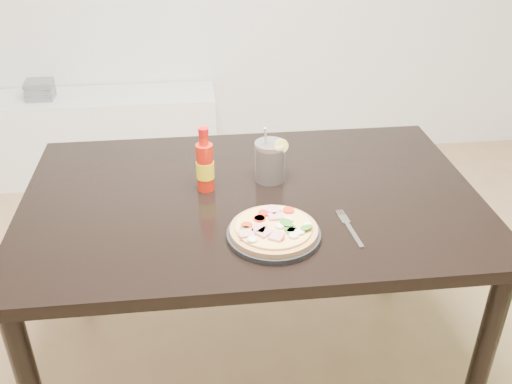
{
  "coord_description": "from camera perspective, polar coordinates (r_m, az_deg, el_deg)",
  "views": [
    {
      "loc": [
        -0.21,
        -1.03,
        1.65
      ],
      "look_at": [
        -0.05,
        0.35,
        0.83
      ],
      "focal_mm": 40.0,
      "sensor_mm": 36.0,
      "label": 1
    }
  ],
  "objects": [
    {
      "name": "cola_cup",
      "position": [
        1.81,
        1.42,
        3.0
      ],
      "size": [
        0.1,
        0.1,
        0.19
      ],
      "rotation": [
        0.0,
        0.0,
        -0.37
      ],
      "color": "black",
      "rests_on": "dining_table"
    },
    {
      "name": "cd_stack",
      "position": [
        3.37,
        -20.81,
        9.53
      ],
      "size": [
        0.14,
        0.12,
        0.1
      ],
      "color": "slate",
      "rests_on": "media_console"
    },
    {
      "name": "dining_table",
      "position": [
        1.8,
        -0.43,
        -2.56
      ],
      "size": [
        1.4,
        0.9,
        0.75
      ],
      "color": "black",
      "rests_on": "ground"
    },
    {
      "name": "fork",
      "position": [
        1.62,
        9.29,
        -3.47
      ],
      "size": [
        0.03,
        0.19,
        0.0
      ],
      "rotation": [
        0.0,
        0.0,
        0.09
      ],
      "color": "silver",
      "rests_on": "dining_table"
    },
    {
      "name": "media_console",
      "position": [
        3.45,
        -15.82,
        5.36
      ],
      "size": [
        1.4,
        0.34,
        0.5
      ],
      "primitive_type": "cube",
      "color": "white",
      "rests_on": "ground"
    },
    {
      "name": "hot_sauce_bottle",
      "position": [
        1.75,
        -5.12,
        2.63
      ],
      "size": [
        0.06,
        0.06,
        0.21
      ],
      "rotation": [
        0.0,
        0.0,
        0.08
      ],
      "color": "red",
      "rests_on": "dining_table"
    },
    {
      "name": "plate",
      "position": [
        1.56,
        1.78,
        -4.3
      ],
      "size": [
        0.26,
        0.26,
        0.02
      ],
      "primitive_type": "cylinder",
      "color": "black",
      "rests_on": "dining_table"
    },
    {
      "name": "pizza",
      "position": [
        1.55,
        1.82,
        -3.7
      ],
      "size": [
        0.24,
        0.24,
        0.03
      ],
      "color": "tan",
      "rests_on": "plate"
    }
  ]
}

